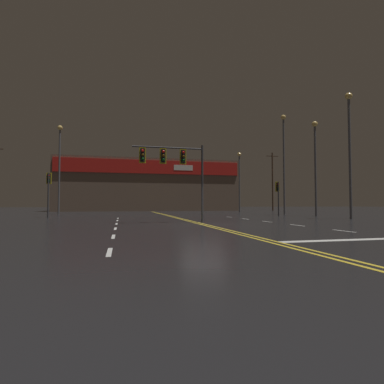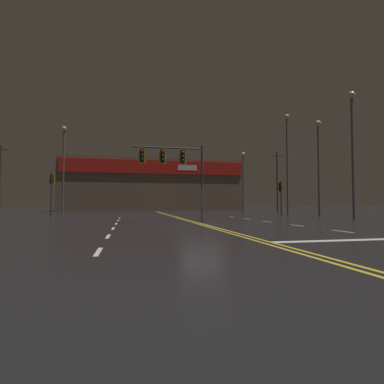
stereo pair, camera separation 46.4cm
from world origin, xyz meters
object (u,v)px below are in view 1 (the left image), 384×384
(traffic_signal_corner_northwest, at_px, (49,185))
(traffic_signal_median, at_px, (172,161))
(traffic_signal_corner_northeast, at_px, (278,191))
(streetlight_near_right, at_px, (284,152))
(streetlight_near_left, at_px, (60,158))
(streetlight_median_approach, at_px, (315,155))
(streetlight_far_right, at_px, (239,173))
(streetlight_far_left, at_px, (349,139))

(traffic_signal_corner_northwest, bearing_deg, traffic_signal_median, -45.45)
(traffic_signal_corner_northeast, distance_m, streetlight_near_right, 6.19)
(streetlight_near_left, distance_m, streetlight_near_right, 25.79)
(traffic_signal_median, distance_m, streetlight_median_approach, 16.93)
(traffic_signal_median, xyz_separation_m, traffic_signal_corner_northeast, (12.02, 8.21, -1.42))
(traffic_signal_median, height_order, streetlight_far_right, streetlight_far_right)
(streetlight_near_left, xyz_separation_m, streetlight_near_right, (24.85, -6.89, 0.51))
(traffic_signal_corner_northeast, xyz_separation_m, streetlight_far_right, (1.30, 13.09, 3.06))
(traffic_signal_median, height_order, streetlight_median_approach, streetlight_median_approach)
(traffic_signal_median, height_order, traffic_signal_corner_northeast, traffic_signal_median)
(traffic_signal_corner_northwest, bearing_deg, traffic_signal_corner_northeast, -3.38)
(traffic_signal_median, xyz_separation_m, streetlight_near_left, (-10.18, 18.39, 2.60))
(traffic_signal_median, distance_m, streetlight_far_right, 25.18)
(traffic_signal_median, xyz_separation_m, streetlight_far_right, (13.31, 21.31, 1.64))
(streetlight_near_right, xyz_separation_m, streetlight_far_right, (-1.35, 9.80, -1.46))
(traffic_signal_corner_northeast, bearing_deg, streetlight_median_approach, -22.29)
(streetlight_near_left, distance_m, streetlight_far_left, 30.01)
(streetlight_far_left, bearing_deg, streetlight_median_approach, 81.41)
(streetlight_near_right, bearing_deg, traffic_signal_corner_northwest, -175.16)
(traffic_signal_corner_northeast, height_order, streetlight_far_right, streetlight_far_right)
(streetlight_near_left, bearing_deg, traffic_signal_corner_northwest, -84.51)
(traffic_signal_corner_northeast, relative_size, streetlight_near_right, 0.30)
(traffic_signal_corner_northeast, distance_m, streetlight_median_approach, 4.99)
(streetlight_near_left, height_order, streetlight_near_right, streetlight_near_right)
(streetlight_far_left, bearing_deg, streetlight_near_left, 145.40)
(streetlight_near_left, distance_m, streetlight_median_approach, 28.02)
(streetlight_near_right, distance_m, streetlight_median_approach, 4.82)
(streetlight_median_approach, bearing_deg, streetlight_near_right, 98.35)
(traffic_signal_corner_northeast, relative_size, streetlight_median_approach, 0.37)
(streetlight_near_right, bearing_deg, streetlight_near_left, 164.50)
(traffic_signal_median, bearing_deg, traffic_signal_corner_northeast, 34.35)
(streetlight_near_right, height_order, streetlight_far_left, streetlight_near_right)
(traffic_signal_corner_northwest, height_order, streetlight_far_left, streetlight_far_left)
(streetlight_far_right, bearing_deg, streetlight_median_approach, -82.00)
(traffic_signal_corner_northeast, relative_size, streetlight_near_left, 0.33)
(traffic_signal_median, relative_size, streetlight_far_left, 0.50)
(streetlight_near_right, bearing_deg, streetlight_far_right, 97.83)
(streetlight_median_approach, bearing_deg, traffic_signal_median, -155.94)
(streetlight_near_right, relative_size, streetlight_median_approach, 1.21)
(traffic_signal_corner_northeast, height_order, streetlight_near_right, streetlight_near_right)
(streetlight_near_right, relative_size, streetlight_far_left, 1.12)
(traffic_signal_corner_northwest, xyz_separation_m, streetlight_far_left, (23.84, -8.12, 3.50))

